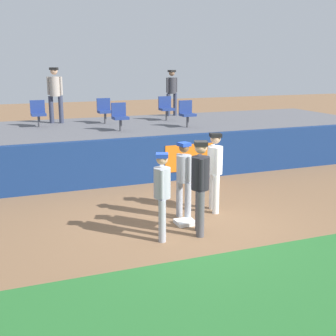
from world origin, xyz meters
TOP-DOWN VIEW (x-y plane):
  - ground_plane at (0.00, 0.00)m, footprint 60.00×60.00m
  - grass_foreground_strip at (0.00, -2.84)m, footprint 18.00×2.80m
  - first_base at (0.06, 0.17)m, footprint 0.40×0.40m
  - player_fielder_home at (1.03, 0.73)m, footprint 0.43×0.54m
  - player_runner_visitor at (-0.67, -0.40)m, footprint 0.42×0.45m
  - player_coach_visitor at (0.18, 0.52)m, footprint 0.39×0.46m
  - player_umpire at (0.12, -0.41)m, footprint 0.46×0.50m
  - field_wall at (0.01, 3.64)m, footprint 18.00×0.26m
  - bleacher_platform at (0.00, 6.21)m, footprint 18.00×4.80m
  - seat_front_right at (2.23, 5.08)m, footprint 0.44×0.44m
  - seat_back_center at (-0.01, 6.88)m, footprint 0.46×0.44m
  - seat_back_right at (2.21, 6.88)m, footprint 0.47×0.44m
  - seat_back_left at (-2.18, 6.88)m, footprint 0.46×0.44m
  - seat_front_center at (0.02, 5.08)m, footprint 0.45×0.44m
  - spectator_hooded at (2.91, 8.07)m, footprint 0.48×0.38m
  - spectator_capped at (-1.53, 7.53)m, footprint 0.49×0.46m

SIDE VIEW (x-z plane):
  - ground_plane at x=0.00m, z-range 0.00..0.00m
  - grass_foreground_strip at x=0.00m, z-range 0.00..0.01m
  - first_base at x=0.06m, z-range 0.00..0.08m
  - bleacher_platform at x=0.00m, z-range 0.00..1.30m
  - field_wall at x=0.01m, z-range 0.00..1.30m
  - player_coach_visitor at x=0.18m, z-range 0.13..1.82m
  - player_runner_visitor at x=-0.67m, z-range 0.13..1.83m
  - player_fielder_home at x=1.03m, z-range 0.14..1.95m
  - player_umpire at x=0.12m, z-range 0.15..2.02m
  - seat_front_right at x=2.23m, z-range 1.35..2.19m
  - seat_front_center at x=0.02m, z-range 1.35..2.19m
  - seat_back_left at x=-2.18m, z-range 1.35..2.19m
  - seat_back_center at x=-0.01m, z-range 1.35..2.19m
  - seat_back_right at x=2.21m, z-range 1.35..2.19m
  - spectator_hooded at x=2.91m, z-range 1.44..3.16m
  - spectator_capped at x=-1.53m, z-range 1.45..3.30m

